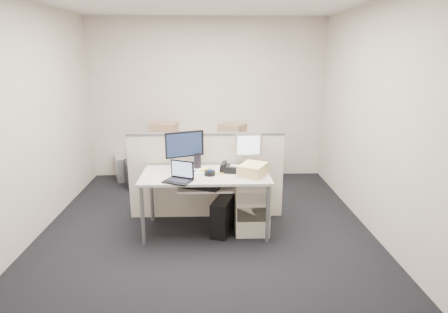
{
  "coord_description": "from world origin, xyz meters",
  "views": [
    {
      "loc": [
        0.09,
        -4.19,
        2.07
      ],
      "look_at": [
        0.22,
        0.15,
        0.9
      ],
      "focal_mm": 30.0,
      "sensor_mm": 36.0,
      "label": 1
    }
  ],
  "objects_px": {
    "desk": "(206,179)",
    "laptop": "(178,173)",
    "monitor_main": "(185,151)",
    "desk_phone": "(231,169)"
  },
  "relations": [
    {
      "from": "monitor_main",
      "to": "desk_phone",
      "type": "relative_size",
      "value": 2.02
    },
    {
      "from": "desk_phone",
      "to": "laptop",
      "type": "bearing_deg",
      "value": -137.52
    },
    {
      "from": "laptop",
      "to": "desk_phone",
      "type": "bearing_deg",
      "value": 55.91
    },
    {
      "from": "desk",
      "to": "laptop",
      "type": "distance_m",
      "value": 0.45
    },
    {
      "from": "desk",
      "to": "laptop",
      "type": "bearing_deg",
      "value": -136.97
    },
    {
      "from": "monitor_main",
      "to": "laptop",
      "type": "distance_m",
      "value": 0.48
    },
    {
      "from": "monitor_main",
      "to": "desk_phone",
      "type": "xyz_separation_m",
      "value": [
        0.55,
        -0.1,
        -0.2
      ]
    },
    {
      "from": "desk",
      "to": "monitor_main",
      "type": "xyz_separation_m",
      "value": [
        -0.25,
        0.18,
        0.3
      ]
    },
    {
      "from": "desk",
      "to": "monitor_main",
      "type": "distance_m",
      "value": 0.43
    },
    {
      "from": "desk",
      "to": "laptop",
      "type": "height_order",
      "value": "laptop"
    }
  ]
}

